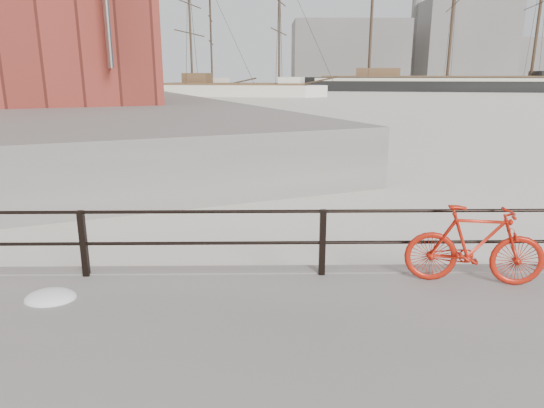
% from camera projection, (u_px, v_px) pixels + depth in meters
% --- Properties ---
extents(ground, '(400.00, 400.00, 0.00)m').
position_uv_depth(ground, '(544.00, 290.00, 7.54)').
color(ground, white).
rests_on(ground, ground).
extents(far_quay, '(78.44, 148.07, 1.80)m').
position_uv_depth(far_quay, '(38.00, 90.00, 76.27)').
color(far_quay, gray).
rests_on(far_quay, ground).
extents(bicycle, '(1.92, 0.59, 1.14)m').
position_uv_depth(bicycle, '(475.00, 245.00, 6.81)').
color(bicycle, red).
rests_on(bicycle, promenade).
extents(barque_black, '(70.98, 36.62, 37.80)m').
position_uv_depth(barque_black, '(446.00, 91.00, 97.22)').
color(barque_black, black).
rests_on(barque_black, ground).
extents(schooner_mid, '(32.73, 19.00, 21.93)m').
position_uv_depth(schooner_mid, '(235.00, 96.00, 75.99)').
color(schooner_mid, silver).
rests_on(schooner_mid, ground).
extents(schooner_left, '(25.84, 12.73, 19.13)m').
position_uv_depth(schooner_left, '(178.00, 95.00, 80.45)').
color(schooner_left, beige).
rests_on(schooner_left, ground).
extents(workboat_far, '(12.19, 5.68, 7.00)m').
position_uv_depth(workboat_far, '(29.00, 105.00, 54.15)').
color(workboat_far, black).
rests_on(workboat_far, ground).
extents(apartment_cream, '(24.16, 21.40, 21.20)m').
position_uv_depth(apartment_cream, '(8.00, 3.00, 63.65)').
color(apartment_cream, beige).
rests_on(apartment_cream, far_quay).
extents(apartment_grey, '(26.02, 22.15, 23.20)m').
position_uv_depth(apartment_grey, '(19.00, 13.00, 82.97)').
color(apartment_grey, '#979792').
rests_on(apartment_grey, far_quay).
extents(apartment_brick, '(27.87, 22.90, 21.20)m').
position_uv_depth(apartment_brick, '(28.00, 30.00, 103.70)').
color(apartment_brick, brown).
rests_on(apartment_brick, far_quay).
extents(industrial_west, '(32.00, 18.00, 18.00)m').
position_uv_depth(industrial_west, '(348.00, 54.00, 140.74)').
color(industrial_west, gray).
rests_on(industrial_west, ground).
extents(industrial_mid, '(26.00, 20.00, 24.00)m').
position_uv_depth(industrial_mid, '(462.00, 44.00, 145.30)').
color(industrial_mid, gray).
rests_on(industrial_mid, ground).
extents(industrial_east, '(20.00, 16.00, 14.00)m').
position_uv_depth(industrial_east, '(527.00, 62.00, 151.76)').
color(industrial_east, gray).
rests_on(industrial_east, ground).
extents(smokestack, '(2.80, 2.80, 44.00)m').
position_uv_depth(smokestack, '(416.00, 11.00, 147.36)').
color(smokestack, gray).
rests_on(smokestack, ground).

